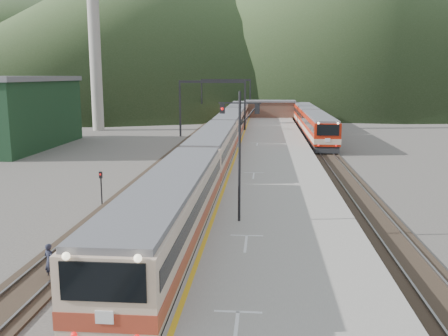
# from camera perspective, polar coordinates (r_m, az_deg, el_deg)

# --- Properties ---
(ground) EXTENTS (400.00, 400.00, 0.00)m
(ground) POSITION_cam_1_polar(r_m,az_deg,el_deg) (18.85, -10.43, -17.09)
(ground) COLOR #47423D
(ground) RESTS_ON ground
(track_main) EXTENTS (2.60, 200.00, 0.23)m
(track_main) POSITION_cam_1_polar(r_m,az_deg,el_deg) (56.93, -0.04, 1.84)
(track_main) COLOR black
(track_main) RESTS_ON ground
(track_far) EXTENTS (2.60, 200.00, 0.23)m
(track_far) POSITION_cam_1_polar(r_m,az_deg,el_deg) (57.55, -5.01, 1.89)
(track_far) COLOR black
(track_far) RESTS_ON ground
(track_second) EXTENTS (2.60, 200.00, 0.23)m
(track_second) POSITION_cam_1_polar(r_m,az_deg,el_deg) (57.17, 11.53, 1.66)
(track_second) COLOR black
(track_second) RESTS_ON ground
(platform) EXTENTS (8.00, 100.00, 1.00)m
(platform) POSITION_cam_1_polar(r_m,az_deg,el_deg) (54.72, 5.65, 1.89)
(platform) COLOR gray
(platform) RESTS_ON ground
(gantry_near) EXTENTS (9.55, 0.25, 8.00)m
(gantry_near) POSITION_cam_1_polar(r_m,az_deg,el_deg) (71.55, -1.35, 8.06)
(gantry_near) COLOR black
(gantry_near) RESTS_ON ground
(gantry_far) EXTENTS (9.55, 0.25, 8.00)m
(gantry_far) POSITION_cam_1_polar(r_m,az_deg,el_deg) (96.43, 0.21, 8.70)
(gantry_far) COLOR black
(gantry_far) RESTS_ON ground
(smokestack) EXTENTS (1.80, 1.80, 30.00)m
(smokestack) POSITION_cam_1_polar(r_m,az_deg,el_deg) (82.73, -14.61, 14.59)
(smokestack) COLOR #9E998E
(smokestack) RESTS_ON ground
(station_shed) EXTENTS (9.40, 4.40, 3.10)m
(station_shed) POSITION_cam_1_polar(r_m,az_deg,el_deg) (94.30, 5.28, 6.78)
(station_shed) COLOR brown
(station_shed) RESTS_ON platform
(hill_a) EXTENTS (180.00, 180.00, 60.00)m
(hill_a) POSITION_cam_1_polar(r_m,az_deg,el_deg) (211.93, -7.85, 16.22)
(hill_a) COLOR #2B401C
(hill_a) RESTS_ON ground
(hill_b) EXTENTS (220.00, 220.00, 75.00)m
(hill_b) POSITION_cam_1_polar(r_m,az_deg,el_deg) (249.07, 10.94, 17.00)
(hill_b) COLOR #2B401C
(hill_b) RESTS_ON ground
(hill_d) EXTENTS (200.00, 200.00, 55.00)m
(hill_d) POSITION_cam_1_polar(r_m,az_deg,el_deg) (285.40, -21.91, 13.59)
(hill_d) COLOR #2B401C
(hill_d) RESTS_ON ground
(main_train) EXTENTS (3.12, 85.42, 3.81)m
(main_train) POSITION_cam_1_polar(r_m,az_deg,el_deg) (56.48, -0.05, 3.88)
(main_train) COLOR #C7A98E
(main_train) RESTS_ON track_main
(second_train) EXTENTS (2.93, 39.96, 3.58)m
(second_train) POSITION_cam_1_polar(r_m,az_deg,el_deg) (75.37, 9.92, 5.31)
(second_train) COLOR #AC1D0A
(second_train) RESTS_ON track_second
(signal_mast) EXTENTS (2.20, 0.24, 6.89)m
(signal_mast) POSITION_cam_1_polar(r_m,az_deg,el_deg) (26.05, 1.79, 2.86)
(signal_mast) COLOR black
(signal_mast) RESTS_ON platform
(short_signal_a) EXTENTS (0.24, 0.18, 2.27)m
(short_signal_a) POSITION_cam_1_polar(r_m,az_deg,el_deg) (18.95, -18.66, -12.45)
(short_signal_a) COLOR black
(short_signal_a) RESTS_ON ground
(short_signal_b) EXTENTS (0.27, 0.23, 2.27)m
(short_signal_b) POSITION_cam_1_polar(r_m,az_deg,el_deg) (48.27, -4.16, 1.91)
(short_signal_b) COLOR black
(short_signal_b) RESTS_ON ground
(short_signal_c) EXTENTS (0.24, 0.20, 2.27)m
(short_signal_c) POSITION_cam_1_polar(r_m,az_deg,el_deg) (34.90, -13.87, -1.71)
(short_signal_c) COLOR black
(short_signal_c) RESTS_ON ground
(worker) EXTENTS (0.68, 0.59, 1.58)m
(worker) POSITION_cam_1_polar(r_m,az_deg,el_deg) (23.16, -19.30, -10.01)
(worker) COLOR #1F2131
(worker) RESTS_ON ground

